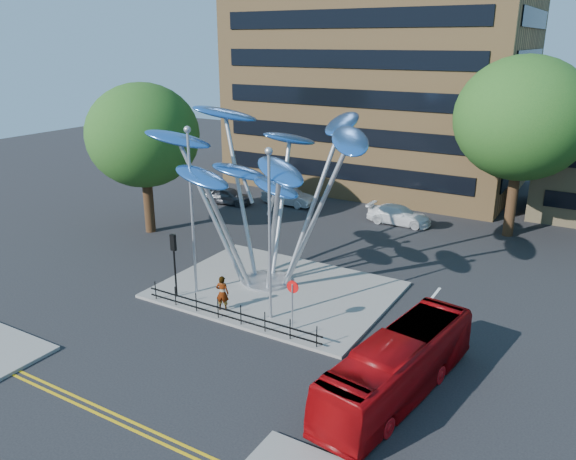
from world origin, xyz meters
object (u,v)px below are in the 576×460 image
Objects in this scene: tree_left at (143,136)px; red_bus at (398,366)px; pedestrian at (222,293)px; traffic_light_island at (174,252)px; parked_car_left at (228,196)px; street_lamp_right at (270,220)px; parked_car_mid at (288,196)px; street_lamp_left at (191,197)px; no_entry_sign_island at (292,297)px; parked_car_right at (399,215)px; tree_right at (523,119)px; leaf_sculpture at (265,162)px.

red_bus is (21.86, -9.66, -5.55)m from tree_left.
traffic_light_island is at bearing -15.62° from pedestrian.
traffic_light_island is at bearing -161.17° from parked_car_left.
tree_left is 15.28m from pedestrian.
parked_car_mid is at bearing 118.15° from street_lamp_right.
street_lamp_left is at bearing -165.77° from parked_car_mid.
street_lamp_right is 3.64m from no_entry_sign_island.
parked_car_left is (0.48, 8.55, -6.09)m from tree_left.
parked_car_right is at bearing 72.89° from traffic_light_island.
tree_left is (-22.00, -12.00, -1.24)m from tree_right.
parked_car_right is (5.57, 18.11, -1.93)m from traffic_light_island.
parked_car_left is at bearing 148.06° from red_bus.
tree_left reaches higher than street_lamp_left.
street_lamp_left is at bearing 174.29° from street_lamp_right.
street_lamp_right is 1.89× the size of parked_car_mid.
leaf_sculpture is at bearing -104.53° from pedestrian.
tree_right is at bearing 68.46° from street_lamp_right.
leaf_sculpture is 7.17m from pedestrian.
tree_right is 23.00m from parked_car_left.
parked_car_right is (9.59, -0.18, -0.04)m from parked_car_mid.
traffic_light_island is 19.05m from parked_car_right.
tree_left is at bearing 154.93° from no_entry_sign_island.
pedestrian is (12.01, -7.50, -5.74)m from tree_left.
no_entry_sign_island is at bearing -8.61° from street_lamp_left.
leaf_sculpture is 7.71m from no_entry_sign_island.
no_entry_sign_island is at bearing -145.06° from parked_car_left.
street_lamp_right is at bearing -55.09° from leaf_sculpture.
parked_car_mid is (4.50, 2.24, 0.02)m from parked_car_left.
tree_left is 1.15× the size of red_bus.
pedestrian is at bearing -168.64° from street_lamp_right.
no_entry_sign_island is (16.00, -7.48, -4.98)m from tree_left.
parked_car_left is (-14.02, 15.55, -4.39)m from street_lamp_right.
street_lamp_right is at bearing 5.19° from traffic_light_island.
leaf_sculpture is at bearing 52.60° from street_lamp_left.
no_entry_sign_island is 0.56× the size of parked_car_mid.
tree_right is at bearing 55.95° from street_lamp_left.
tree_left reaches higher than parked_car_left.
no_entry_sign_island is 0.27× the size of red_bus.
no_entry_sign_island is 4.06m from pedestrian.
traffic_light_island is at bearing -179.87° from no_entry_sign_island.
tree_right is 1.46× the size of street_lamp_right.
street_lamp_right reaches higher than parked_car_right.
no_entry_sign_island is at bearing -17.87° from street_lamp_right.
tree_left is at bearing 154.80° from parked_car_mid.
traffic_light_island is at bearing 161.22° from parked_car_right.
street_lamp_left is at bearing 174.15° from red_bus.
red_bus is at bearing -161.90° from parked_car_right.
street_lamp_left is 2.96m from traffic_light_island.
tree_left reaches higher than traffic_light_island.
parked_car_left is at bearing 116.07° from parked_car_mid.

